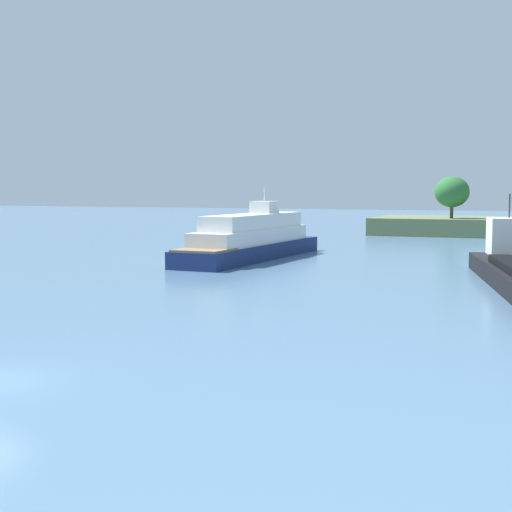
# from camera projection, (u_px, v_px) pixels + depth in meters

# --- Properties ---
(white_riverboat) EXTENTS (5.29, 22.45, 6.48)m
(white_riverboat) POSITION_uv_depth(u_px,v_px,m) (252.00, 239.00, 65.55)
(white_riverboat) COLOR navy
(white_riverboat) RESTS_ON ground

